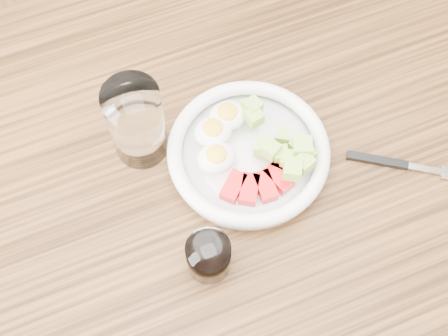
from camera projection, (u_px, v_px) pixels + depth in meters
The scene contains 6 objects.
ground at pixel (229, 299), 1.63m from camera, with size 4.00×4.00×0.00m, color brown.
dining_table at pixel (232, 204), 1.03m from camera, with size 1.50×0.90×0.77m.
bowl at pixel (248, 151), 0.93m from camera, with size 0.24×0.24×0.06m.
fork at pixel (395, 163), 0.94m from camera, with size 0.17×0.12×0.01m.
water_glass at pixel (136, 122), 0.89m from camera, with size 0.08×0.08×0.15m, color white.
coffee_glass at pixel (209, 256), 0.85m from camera, with size 0.06×0.06×0.07m.
Camera 1 is at (-0.15, -0.34, 1.62)m, focal length 50.00 mm.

